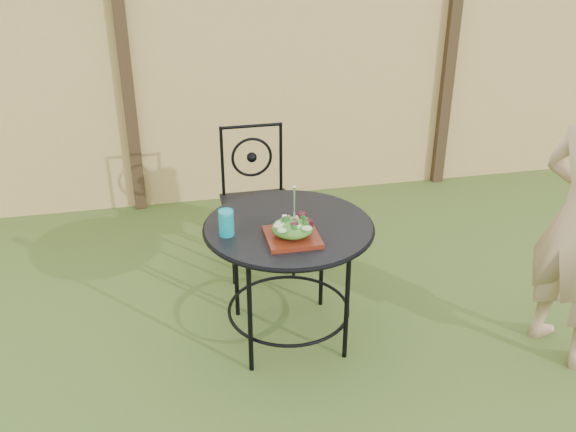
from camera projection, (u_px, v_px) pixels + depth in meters
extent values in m
plane|color=#244014|center=(378.00, 347.00, 3.65)|extent=(60.00, 60.00, 0.00)
cube|color=#EAC474|center=(294.00, 89.00, 5.17)|extent=(8.00, 0.05, 1.80)
cube|color=black|center=(129.00, 94.00, 4.86)|extent=(0.09, 0.09, 1.90)
cube|color=black|center=(447.00, 76.00, 5.35)|extent=(0.09, 0.09, 1.90)
cylinder|color=black|center=(289.00, 226.00, 3.43)|extent=(0.90, 0.90, 0.02)
torus|color=black|center=(289.00, 227.00, 3.43)|extent=(0.92, 0.92, 0.02)
torus|color=black|center=(289.00, 309.00, 3.67)|extent=(0.70, 0.70, 0.02)
cylinder|color=black|center=(322.00, 255.00, 3.87)|extent=(0.03, 0.03, 0.71)
cylinder|color=black|center=(236.00, 265.00, 3.77)|extent=(0.03, 0.03, 0.71)
cylinder|color=black|center=(250.00, 316.00, 3.32)|extent=(0.03, 0.03, 0.71)
cylinder|color=black|center=(347.00, 304.00, 3.42)|extent=(0.03, 0.03, 0.71)
cube|color=black|center=(258.00, 207.00, 4.25)|extent=(0.46, 0.46, 0.03)
cylinder|color=black|center=(251.00, 126.00, 4.22)|extent=(0.42, 0.02, 0.02)
torus|color=black|center=(252.00, 157.00, 4.32)|extent=(0.28, 0.02, 0.28)
cylinder|color=black|center=(233.00, 255.00, 4.14)|extent=(0.02, 0.02, 0.44)
cylinder|color=black|center=(294.00, 248.00, 4.22)|extent=(0.02, 0.02, 0.44)
cylinder|color=black|center=(226.00, 227.00, 4.49)|extent=(0.02, 0.02, 0.44)
cylinder|color=black|center=(281.00, 221.00, 4.57)|extent=(0.02, 0.02, 0.44)
cylinder|color=black|center=(222.00, 162.00, 4.29)|extent=(0.02, 0.02, 0.50)
cylinder|color=black|center=(281.00, 158.00, 4.36)|extent=(0.02, 0.02, 0.50)
cube|color=#4D180B|center=(292.00, 237.00, 3.28)|extent=(0.27, 0.27, 0.02)
ellipsoid|color=#235614|center=(292.00, 228.00, 3.26)|extent=(0.21, 0.21, 0.08)
cylinder|color=silver|center=(294.00, 205.00, 3.20)|extent=(0.01, 0.01, 0.18)
cylinder|color=#0D9AA1|center=(226.00, 223.00, 3.29)|extent=(0.08, 0.08, 0.14)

